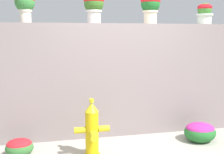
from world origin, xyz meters
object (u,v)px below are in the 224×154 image
at_px(potted_plant_2, 94,5).
at_px(potted_plant_4, 205,13).
at_px(potted_plant_3, 150,5).
at_px(potted_plant_1, 25,3).
at_px(flower_bush_left, 200,131).
at_px(flower_bush_right, 19,147).
at_px(fire_hydrant, 92,131).

bearing_deg(potted_plant_2, potted_plant_4, -1.17).
bearing_deg(potted_plant_2, potted_plant_3, -2.52).
bearing_deg(potted_plant_1, flower_bush_left, -13.41).
bearing_deg(potted_plant_1, flower_bush_right, -100.91).
xyz_separation_m(flower_bush_left, flower_bush_right, (-2.78, 0.03, -0.03)).
bearing_deg(potted_plant_4, potted_plant_3, -179.90).
xyz_separation_m(potted_plant_2, potted_plant_4, (1.93, -0.04, -0.09)).
relative_size(potted_plant_1, potted_plant_2, 0.97).
relative_size(potted_plant_3, fire_hydrant, 0.58).
xyz_separation_m(potted_plant_3, potted_plant_4, (0.99, 0.00, -0.10)).
xyz_separation_m(potted_plant_1, potted_plant_4, (2.99, -0.04, -0.10)).
bearing_deg(potted_plant_3, flower_bush_right, -165.12).
height_order(flower_bush_left, flower_bush_right, flower_bush_left).
relative_size(potted_plant_2, potted_plant_4, 1.30).
distance_m(potted_plant_1, potted_plant_4, 2.99).
bearing_deg(fire_hydrant, flower_bush_left, 7.51).
bearing_deg(potted_plant_3, potted_plant_1, 178.88).
distance_m(potted_plant_3, flower_bush_left, 2.21).
height_order(potted_plant_3, flower_bush_left, potted_plant_3).
xyz_separation_m(potted_plant_2, fire_hydrant, (-0.18, -0.87, -1.79)).
height_order(potted_plant_1, potted_plant_2, potted_plant_2).
bearing_deg(potted_plant_2, flower_bush_left, -21.65).
bearing_deg(flower_bush_right, fire_hydrant, -15.13).
height_order(potted_plant_1, flower_bush_right, potted_plant_1).
xyz_separation_m(fire_hydrant, flower_bush_right, (-1.00, 0.27, -0.25)).
bearing_deg(fire_hydrant, potted_plant_3, 36.72).
distance_m(flower_bush_left, flower_bush_right, 2.78).
bearing_deg(potted_plant_1, potted_plant_4, -0.72).
xyz_separation_m(potted_plant_1, flower_bush_right, (-0.12, -0.60, -2.04)).
xyz_separation_m(potted_plant_2, potted_plant_3, (0.94, -0.04, 0.01)).
height_order(potted_plant_3, flower_bush_right, potted_plant_3).
relative_size(potted_plant_3, flower_bush_right, 1.24).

